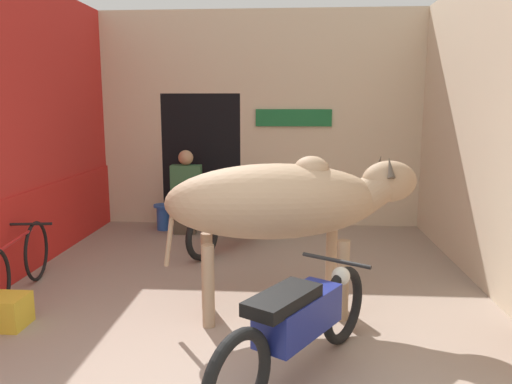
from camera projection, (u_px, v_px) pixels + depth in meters
The scene contains 10 objects.
wall_left_shopfront at pixel (10, 132), 5.53m from camera, with size 0.25×5.15×3.38m.
wall_back_with_doorway at pixel (239, 135), 8.21m from camera, with size 5.06×0.93×3.38m.
wall_right_with_door at pixel (498, 130), 5.12m from camera, with size 0.22×5.15×3.38m.
cow at pixel (284, 202), 4.50m from camera, with size 2.36×1.07×1.48m.
motorcycle_near at pixel (299, 322), 3.48m from camera, with size 1.14×1.76×0.75m.
motorcycle_far at pixel (232, 217), 6.77m from camera, with size 1.00×1.78×0.74m.
bicycle at pixel (18, 265), 5.01m from camera, with size 0.44×1.70×0.68m.
shopkeeper_seated at pixel (186, 190), 7.56m from camera, with size 0.46×0.34×1.26m.
plastic_stool at pixel (164, 216), 7.77m from camera, with size 0.30×0.30×0.40m.
crate at pixel (1, 311), 4.38m from camera, with size 0.44×0.32×0.28m.
Camera 1 is at (0.50, -2.80, 1.93)m, focal length 35.00 mm.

